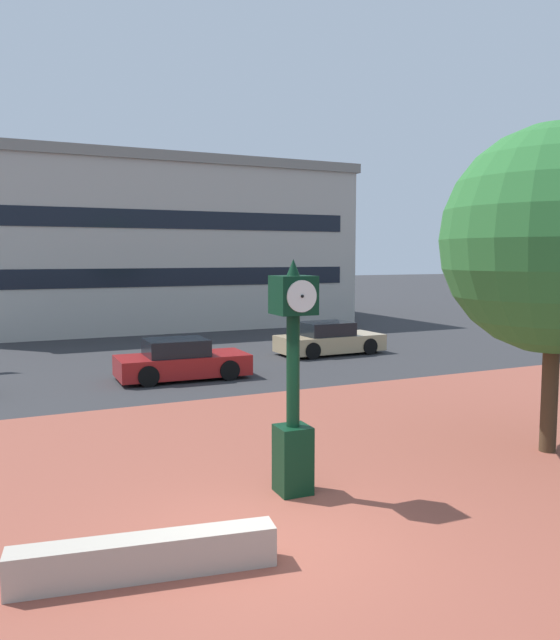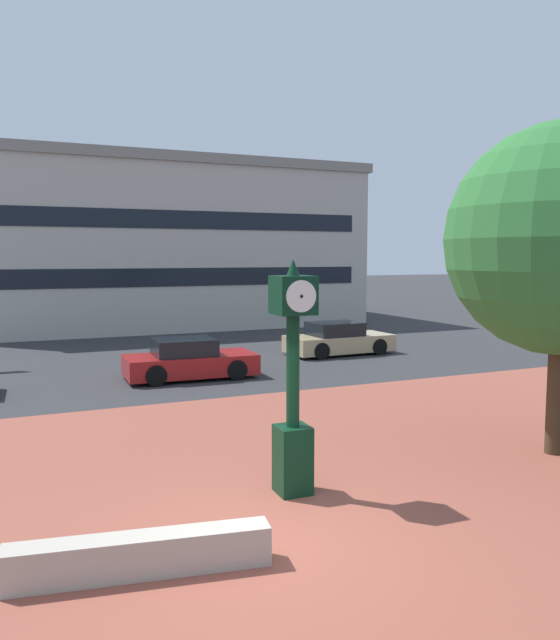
{
  "view_description": "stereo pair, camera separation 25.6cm",
  "coord_description": "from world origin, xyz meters",
  "px_view_note": "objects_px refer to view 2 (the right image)",
  "views": [
    {
      "loc": [
        -3.43,
        -7.51,
        3.89
      ],
      "look_at": [
        0.97,
        1.72,
        2.85
      ],
      "focal_mm": 35.68,
      "sensor_mm": 36.0,
      "label": 1
    },
    {
      "loc": [
        -3.2,
        -7.62,
        3.89
      ],
      "look_at": [
        0.97,
        1.72,
        2.85
      ],
      "focal_mm": 35.68,
      "sensor_mm": 36.0,
      "label": 2
    }
  ],
  "objects_px": {
    "car_street_near": "(338,340)",
    "civic_building": "(159,245)",
    "street_clock": "(293,384)",
    "car_street_mid": "(189,361)"
  },
  "relations": [
    {
      "from": "street_clock",
      "to": "car_street_near",
      "type": "height_order",
      "value": "street_clock"
    },
    {
      "from": "civic_building",
      "to": "street_clock",
      "type": "bearing_deg",
      "value": -99.15
    },
    {
      "from": "street_clock",
      "to": "civic_building",
      "type": "height_order",
      "value": "civic_building"
    },
    {
      "from": "car_street_near",
      "to": "car_street_mid",
      "type": "height_order",
      "value": "same"
    },
    {
      "from": "street_clock",
      "to": "civic_building",
      "type": "xyz_separation_m",
      "value": [
        4.57,
        28.39,
        2.67
      ]
    },
    {
      "from": "car_street_mid",
      "to": "civic_building",
      "type": "bearing_deg",
      "value": 171.6
    },
    {
      "from": "street_clock",
      "to": "civic_building",
      "type": "relative_size",
      "value": 0.18
    },
    {
      "from": "car_street_near",
      "to": "civic_building",
      "type": "xyz_separation_m",
      "value": [
        -3.38,
        15.74,
        3.93
      ]
    },
    {
      "from": "civic_building",
      "to": "car_street_mid",
      "type": "bearing_deg",
      "value": -100.59
    },
    {
      "from": "car_street_near",
      "to": "car_street_mid",
      "type": "distance_m",
      "value": 7.2
    }
  ]
}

